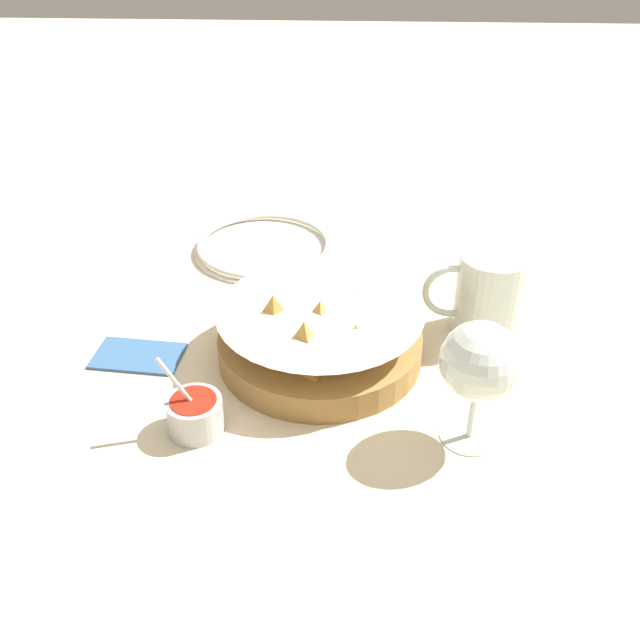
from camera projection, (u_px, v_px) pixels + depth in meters
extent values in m
plane|color=beige|center=(311.00, 340.00, 0.94)|extent=(4.00, 4.00, 0.00)
cylinder|color=olive|center=(320.00, 345.00, 0.90)|extent=(0.26, 0.26, 0.04)
cone|color=beige|center=(320.00, 333.00, 0.89)|extent=(0.26, 0.26, 0.07)
cylinder|color=#3D842D|center=(320.00, 344.00, 0.90)|extent=(0.19, 0.19, 0.01)
pyramid|color=#CC8E42|center=(274.00, 319.00, 0.88)|extent=(0.06, 0.05, 0.07)
pyramid|color=#CC8E42|center=(304.00, 345.00, 0.83)|extent=(0.08, 0.09, 0.07)
pyramid|color=#CC8E42|center=(355.00, 342.00, 0.85)|extent=(0.07, 0.07, 0.05)
pyramid|color=#CC8E42|center=(355.00, 310.00, 0.91)|extent=(0.07, 0.06, 0.05)
pyramid|color=#CC8E42|center=(320.00, 321.00, 0.88)|extent=(0.07, 0.08, 0.06)
cylinder|color=#B7B7BC|center=(195.00, 415.00, 0.79)|extent=(0.06, 0.06, 0.04)
cylinder|color=red|center=(194.00, 410.00, 0.78)|extent=(0.05, 0.05, 0.03)
cylinder|color=#B7B7BC|center=(182.00, 390.00, 0.77)|extent=(0.05, 0.01, 0.09)
cylinder|color=silver|center=(469.00, 435.00, 0.79)|extent=(0.06, 0.06, 0.00)
cylinder|color=silver|center=(472.00, 412.00, 0.77)|extent=(0.01, 0.01, 0.07)
sphere|color=silver|center=(480.00, 361.00, 0.73)|extent=(0.09, 0.09, 0.09)
sphere|color=#DBD17A|center=(479.00, 369.00, 0.74)|extent=(0.06, 0.06, 0.06)
cylinder|color=silver|center=(490.00, 294.00, 0.93)|extent=(0.09, 0.09, 0.11)
cylinder|color=gold|center=(488.00, 303.00, 0.94)|extent=(0.07, 0.07, 0.08)
torus|color=silver|center=(452.00, 291.00, 0.93)|extent=(0.08, 0.01, 0.08)
cylinder|color=silver|center=(264.00, 248.00, 1.14)|extent=(0.22, 0.22, 0.01)
torus|color=silver|center=(264.00, 244.00, 1.14)|extent=(0.21, 0.21, 0.01)
cube|color=#38608E|center=(138.00, 355.00, 0.91)|extent=(0.12, 0.08, 0.01)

